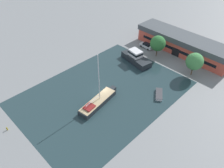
# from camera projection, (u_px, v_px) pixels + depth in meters

# --- Properties ---
(ground_plane) EXTENTS (440.00, 440.00, 0.00)m
(ground_plane) POSITION_uv_depth(u_px,v_px,m) (103.00, 93.00, 52.01)
(ground_plane) COLOR gray
(water_canal) EXTENTS (27.83, 38.87, 0.01)m
(water_canal) POSITION_uv_depth(u_px,v_px,m) (103.00, 93.00, 52.01)
(water_canal) COLOR #23383D
(water_canal) RESTS_ON ground
(warehouse_building) EXTENTS (29.82, 8.10, 5.11)m
(warehouse_building) POSITION_uv_depth(u_px,v_px,m) (183.00, 44.00, 65.27)
(warehouse_building) COLOR #C64C3D
(warehouse_building) RESTS_ON ground
(quay_tree_near_building) EXTENTS (4.44, 4.44, 6.41)m
(quay_tree_near_building) POSITION_uv_depth(u_px,v_px,m) (158.00, 43.00, 62.19)
(quay_tree_near_building) COLOR brown
(quay_tree_near_building) RESTS_ON ground
(quay_tree_by_water) EXTENTS (4.43, 4.43, 6.37)m
(quay_tree_by_water) POSITION_uv_depth(u_px,v_px,m) (195.00, 61.00, 54.98)
(quay_tree_by_water) COLOR brown
(quay_tree_by_water) RESTS_ON ground
(parked_car) EXTENTS (4.54, 1.88, 1.57)m
(parked_car) POSITION_uv_depth(u_px,v_px,m) (146.00, 46.00, 68.10)
(parked_car) COLOR silver
(parked_car) RESTS_ON ground
(sailboat_moored) EXTENTS (4.15, 11.53, 12.65)m
(sailboat_moored) POSITION_uv_depth(u_px,v_px,m) (98.00, 102.00, 48.63)
(sailboat_moored) COLOR #23282D
(sailboat_moored) RESTS_ON water_canal
(motor_cruiser) EXTENTS (10.09, 5.30, 3.44)m
(motor_cruiser) POSITION_uv_depth(u_px,v_px,m) (136.00, 58.00, 61.73)
(motor_cruiser) COLOR #23282D
(motor_cruiser) RESTS_ON water_canal
(small_dinghy) EXTENTS (3.62, 4.24, 0.63)m
(small_dinghy) POSITION_uv_depth(u_px,v_px,m) (159.00, 94.00, 51.07)
(small_dinghy) COLOR white
(small_dinghy) RESTS_ON water_canal
(mooring_bollard) EXTENTS (0.27, 0.27, 0.78)m
(mooring_bollard) POSITION_uv_depth(u_px,v_px,m) (7.00, 129.00, 43.07)
(mooring_bollard) COLOR olive
(mooring_bollard) RESTS_ON ground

